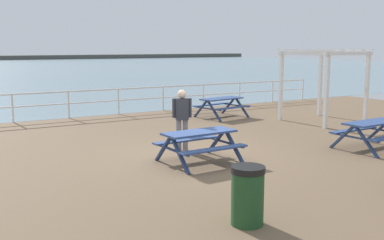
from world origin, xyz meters
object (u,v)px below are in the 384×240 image
picnic_table_near_right (199,139)px  visitor (182,116)px  litter_bin (247,195)px  lattice_pergola (324,68)px  picnic_table_far_right (373,128)px  picnic_table_far_left (222,103)px

picnic_table_near_right → visitor: (0.29, 1.36, 0.36)m
visitor → litter_bin: 5.37m
lattice_pergola → litter_bin: bearing=-145.1°
picnic_table_far_right → visitor: (-4.56, 2.55, 0.36)m
picnic_table_far_left → lattice_pergola: lattice_pergola is taller
picnic_table_near_right → picnic_table_far_left: (4.55, 5.70, 0.00)m
picnic_table_far_right → lattice_pergola: bearing=56.8°
picnic_table_far_right → litter_bin: (-6.24, -2.53, -0.10)m
picnic_table_near_right → lattice_pergola: size_ratio=0.69×
picnic_table_near_right → visitor: size_ratio=1.12×
picnic_table_near_right → picnic_table_far_right: (4.85, -1.19, 0.00)m
lattice_pergola → picnic_table_far_left: bearing=131.8°
picnic_table_far_left → visitor: 6.09m
litter_bin → picnic_table_far_left: bearing=57.8°
picnic_table_far_left → lattice_pergola: (2.71, -2.76, 1.41)m
picnic_table_far_right → litter_bin: litter_bin is taller
picnic_table_near_right → litter_bin: (-1.39, -3.72, -0.10)m
picnic_table_near_right → lattice_pergola: (7.26, 2.94, 1.41)m
visitor → lattice_pergola: (6.97, 1.58, 1.05)m
picnic_table_far_left → lattice_pergola: 4.12m
picnic_table_near_right → picnic_table_far_left: same height
picnic_table_far_right → visitor: 5.24m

